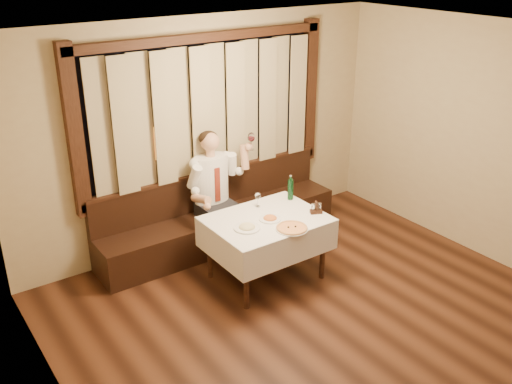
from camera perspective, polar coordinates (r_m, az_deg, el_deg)
room at (r=5.45m, az=5.60°, el=1.61°), size 5.01×6.01×2.81m
banquette at (r=7.24m, az=-3.75°, el=-2.86°), size 3.20×0.61×0.94m
dining_table at (r=6.32m, az=1.04°, el=-3.50°), size 1.27×0.97×0.76m
pizza at (r=6.04m, az=3.60°, el=-3.62°), size 0.35×0.35×0.04m
pasta_red at (r=6.23m, az=1.42°, el=-2.49°), size 0.24×0.24×0.08m
pasta_cream at (r=6.03m, az=-0.91°, el=-3.35°), size 0.28×0.28×0.10m
green_bottle at (r=6.69m, az=3.47°, el=0.29°), size 0.07×0.07×0.30m
table_wine_glass at (r=6.49m, az=0.18°, el=-0.46°), size 0.07×0.07×0.17m
cruet_caddy at (r=6.40m, az=6.03°, el=-1.72°), size 0.15×0.11×0.14m
seated_man at (r=6.89m, az=-4.09°, el=0.78°), size 0.85×0.63×1.50m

